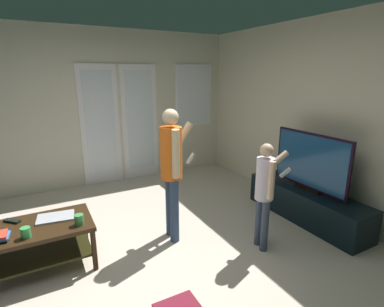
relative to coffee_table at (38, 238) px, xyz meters
The scene contains 12 objects.
ground_plane 1.06m from the coffee_table, 28.80° to the right, with size 5.31×5.40×0.02m, color beige.
wall_back_with_doors 2.57m from the coffee_table, 65.85° to the left, with size 5.31×0.09×2.63m.
wall_right_plain 3.66m from the coffee_table, ahead, with size 0.06×5.40×2.60m.
coffee_table is the anchor object (origin of this frame).
tv_stand 3.18m from the coffee_table, ahead, with size 0.46×1.68×0.41m.
flat_screen_tv 3.20m from the coffee_table, ahead, with size 0.08×1.10×0.75m.
person_adult 1.51m from the coffee_table, ahead, with size 0.48×0.41×1.52m.
person_child 2.33m from the coffee_table, 19.02° to the right, with size 0.51×0.32×1.19m.
laptop_closed 0.24m from the coffee_table, 23.21° to the left, with size 0.35×0.23×0.02m, color #A9AAB2.
cup_near_edge 0.45m from the coffee_table, 25.19° to the right, with size 0.09×0.09×0.10m, color #398947.
cup_by_laptop 0.27m from the coffee_table, 111.42° to the right, with size 0.08×0.08×0.10m, color #38954A.
tv_remote_black 0.31m from the coffee_table, 136.38° to the left, with size 0.17×0.05×0.02m, color black.
Camera 1 is at (-0.77, -2.45, 1.88)m, focal length 27.52 mm.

